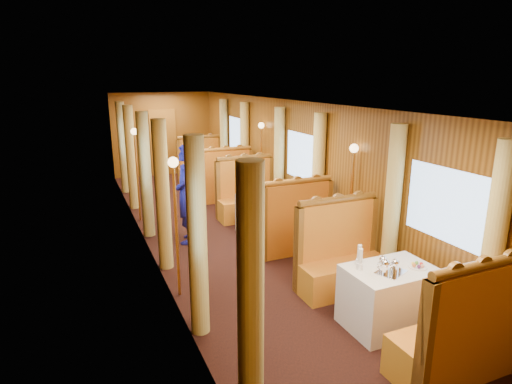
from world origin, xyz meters
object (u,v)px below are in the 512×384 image
banquette_far_aft (201,168)px  rose_vase_far (210,156)px  banquette_far_fwd (225,183)px  passenger (252,187)px  banquette_mid_fwd (292,228)px  table_far (212,177)px  teapot_left (385,268)px  teapot_right (395,267)px  banquette_near_aft (341,261)px  fruit_plate (418,266)px  banquette_mid_aft (247,199)px  banquette_near_fwd (458,339)px  table_mid (267,214)px  rose_vase_mid (267,187)px  teapot_back (383,264)px  steward (187,194)px  table_near (389,297)px  tea_tray (391,272)px

banquette_far_aft → rose_vase_far: bearing=-91.7°
banquette_far_fwd → passenger: bearing=-90.0°
banquette_mid_fwd → table_far: bearing=90.0°
banquette_far_aft → teapot_left: banquette_far_aft is taller
teapot_right → banquette_mid_fwd: bearing=67.7°
banquette_near_aft → banquette_far_fwd: size_ratio=1.00×
fruit_plate → passenger: 4.36m
fruit_plate → banquette_mid_aft: bearing=93.7°
banquette_near_fwd → table_mid: banquette_near_fwd is taller
passenger → table_mid: bearing=-90.0°
banquette_mid_aft → banquette_mid_fwd: bearing=-90.0°
rose_vase_mid → banquette_mid_aft: bearing=89.4°
banquette_far_fwd → banquette_far_aft: bearing=90.0°
teapot_back → steward: (-1.42, 3.63, 0.09)m
table_near → banquette_near_aft: 1.02m
table_far → passenger: bearing=-90.0°
banquette_mid_fwd → rose_vase_mid: (-0.01, 1.02, 0.50)m
banquette_near_fwd → banquette_mid_fwd: 3.50m
banquette_far_aft → fruit_plate: 8.13m
teapot_back → banquette_mid_fwd: bearing=82.8°
banquette_near_fwd → rose_vase_far: bearing=90.2°
table_mid → teapot_right: 3.62m
banquette_near_aft → teapot_left: banquette_near_aft is taller
banquette_near_fwd → fruit_plate: banquette_near_fwd is taller
fruit_plate → banquette_mid_fwd: bearing=96.7°
banquette_near_fwd → teapot_left: 1.02m
banquette_far_aft → teapot_right: bearing=-90.2°
rose_vase_mid → teapot_back: bearing=-91.6°
rose_vase_mid → passenger: size_ratio=0.47×
banquette_far_fwd → rose_vase_mid: bearing=-90.2°
teapot_left → rose_vase_far: rose_vase_far is taller
table_far → banquette_far_aft: banquette_far_aft is taller
teapot_left → passenger: size_ratio=0.22×
banquette_mid_fwd → table_far: (0.00, 4.51, -0.05)m
table_mid → table_far: (0.00, 3.50, 0.00)m
steward → teapot_left: bearing=40.8°
table_near → rose_vase_mid: (-0.01, 3.50, 0.55)m
banquette_near_fwd → passenger: (-0.00, 5.26, 0.32)m
table_near → banquette_near_fwd: (0.00, -1.01, 0.05)m
banquette_far_fwd → rose_vase_mid: size_ratio=3.72×
banquette_near_aft → tea_tray: 1.15m
banquette_mid_fwd → fruit_plate: banquette_mid_fwd is taller
passenger → banquette_far_aft: bearing=90.0°
teapot_right → table_near: bearing=47.5°
table_mid → fruit_plate: bearing=-85.2°
steward → rose_vase_mid: bearing=104.8°
banquette_far_fwd → tea_tray: 6.08m
table_far → steward: size_ratio=0.58×
teapot_left → teapot_back: size_ratio=1.12×
banquette_mid_aft → fruit_plate: bearing=-86.3°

